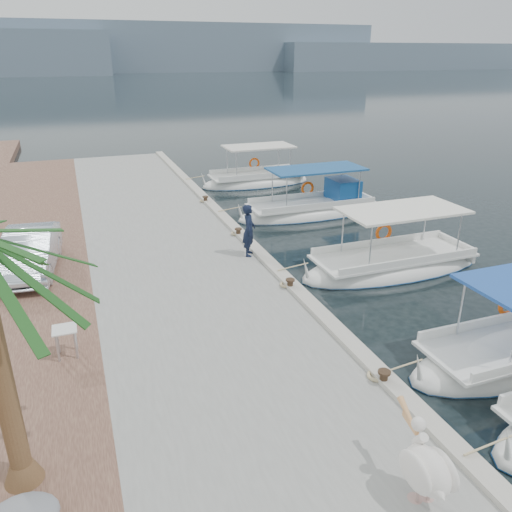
{
  "coord_description": "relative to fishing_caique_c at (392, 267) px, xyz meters",
  "views": [
    {
      "loc": [
        -6.03,
        -10.96,
        7.16
      ],
      "look_at": [
        -1.0,
        2.73,
        1.2
      ],
      "focal_mm": 35.0,
      "sensor_mm": 36.0,
      "label": 1
    }
  ],
  "objects": [
    {
      "name": "cobblestone_strip",
      "position": [
        -12.11,
        2.39,
        0.13
      ],
      "size": [
        4.0,
        40.0,
        0.5
      ],
      "primitive_type": "cube",
      "color": "brown",
      "rests_on": "ground"
    },
    {
      "name": "fishing_caique_e",
      "position": [
        -0.25,
        13.36,
        0.0
      ],
      "size": [
        6.55,
        2.38,
        2.83
      ],
      "color": "white",
      "rests_on": "ground"
    },
    {
      "name": "ground",
      "position": [
        -4.11,
        -2.61,
        -0.12
      ],
      "size": [
        400.0,
        400.0,
        0.0
      ],
      "primitive_type": "plane",
      "color": "black",
      "rests_on": "ground"
    },
    {
      "name": "fisherman",
      "position": [
        -4.71,
        1.93,
        1.3
      ],
      "size": [
        0.69,
        0.8,
        1.85
      ],
      "primitive_type": "imported",
      "rotation": [
        0.0,
        0.0,
        1.14
      ],
      "color": "black",
      "rests_on": "concrete_quay"
    },
    {
      "name": "parked_car",
      "position": [
        -11.84,
        3.03,
        1.07
      ],
      "size": [
        1.89,
        4.35,
        1.39
      ],
      "primitive_type": "imported",
      "rotation": [
        0.0,
        0.0,
        -0.1
      ],
      "color": "silver",
      "rests_on": "cobblestone_strip"
    },
    {
      "name": "mooring_bollards",
      "position": [
        -4.46,
        -1.11,
        0.57
      ],
      "size": [
        0.28,
        20.28,
        0.33
      ],
      "color": "black",
      "rests_on": "concrete_quay"
    },
    {
      "name": "distant_hills",
      "position": [
        25.5,
        198.89,
        7.49
      ],
      "size": [
        330.0,
        60.0,
        18.0
      ],
      "color": "slate",
      "rests_on": "ground"
    },
    {
      "name": "folding_table",
      "position": [
        -10.85,
        -2.58,
        0.9
      ],
      "size": [
        0.55,
        0.55,
        0.73
      ],
      "color": "silver",
      "rests_on": "cobblestone_strip"
    },
    {
      "name": "fishing_caique_d",
      "position": [
        0.27,
        6.89,
        0.06
      ],
      "size": [
        7.38,
        2.3,
        2.83
      ],
      "color": "white",
      "rests_on": "ground"
    },
    {
      "name": "fishing_caique_c",
      "position": [
        0.0,
        0.0,
        0.0
      ],
      "size": [
        7.05,
        2.44,
        2.83
      ],
      "color": "white",
      "rests_on": "ground"
    },
    {
      "name": "quay_curb",
      "position": [
        -4.33,
        2.39,
        0.44
      ],
      "size": [
        0.44,
        40.0,
        0.12
      ],
      "primitive_type": "cube",
      "color": "#AFAA9B",
      "rests_on": "concrete_quay"
    },
    {
      "name": "concrete_quay",
      "position": [
        -7.11,
        2.39,
        0.13
      ],
      "size": [
        6.0,
        40.0,
        0.5
      ],
      "primitive_type": "cube",
      "color": "gray",
      "rests_on": "ground"
    },
    {
      "name": "pelican",
      "position": [
        -5.58,
        -8.89,
        1.03
      ],
      "size": [
        0.73,
        1.65,
        1.27
      ],
      "color": "tan",
      "rests_on": "concrete_quay"
    }
  ]
}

